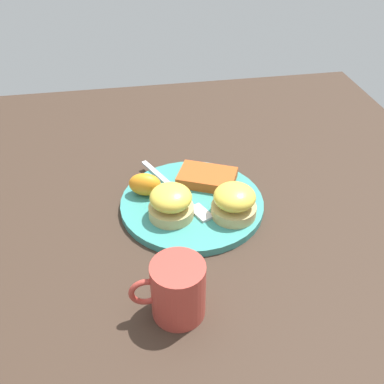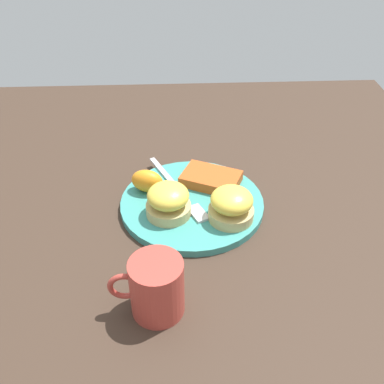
{
  "view_description": "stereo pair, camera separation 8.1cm",
  "coord_description": "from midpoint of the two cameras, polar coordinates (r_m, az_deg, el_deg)",
  "views": [
    {
      "loc": [
        0.11,
        0.63,
        0.52
      ],
      "look_at": [
        0.0,
        0.0,
        0.03
      ],
      "focal_mm": 42.0,
      "sensor_mm": 36.0,
      "label": 1
    },
    {
      "loc": [
        0.03,
        0.64,
        0.52
      ],
      "look_at": [
        0.0,
        0.0,
        0.03
      ],
      "focal_mm": 42.0,
      "sensor_mm": 36.0,
      "label": 2
    }
  ],
  "objects": [
    {
      "name": "ground_plane",
      "position": [
        0.83,
        -2.79,
        -1.98
      ],
      "size": [
        1.1,
        1.1,
        0.0
      ],
      "primitive_type": "plane",
      "color": "#38281E"
    },
    {
      "name": "plate",
      "position": [
        0.82,
        -2.8,
        -1.6
      ],
      "size": [
        0.26,
        0.26,
        0.01
      ],
      "primitive_type": "cylinder",
      "color": "teal",
      "rests_on": "ground_plane"
    },
    {
      "name": "sandwich_benedict_left",
      "position": [
        0.77,
        -5.69,
        -1.46
      ],
      "size": [
        0.08,
        0.08,
        0.06
      ],
      "color": "tan",
      "rests_on": "plate"
    },
    {
      "name": "sandwich_benedict_right",
      "position": [
        0.77,
        2.41,
        -1.37
      ],
      "size": [
        0.08,
        0.08,
        0.06
      ],
      "color": "tan",
      "rests_on": "plate"
    },
    {
      "name": "hashbrown_patty",
      "position": [
        0.86,
        -0.75,
        1.77
      ],
      "size": [
        0.13,
        0.11,
        0.02
      ],
      "primitive_type": "cube",
      "rotation": [
        0.0,
        0.0,
        -0.43
      ],
      "color": "#B14D1D",
      "rests_on": "plate"
    },
    {
      "name": "orange_wedge",
      "position": [
        0.83,
        -8.76,
        0.85
      ],
      "size": [
        0.07,
        0.05,
        0.04
      ],
      "primitive_type": "ellipsoid",
      "rotation": [
        0.0,
        0.0,
        5.99
      ],
      "color": "orange",
      "rests_on": "plate"
    },
    {
      "name": "fork",
      "position": [
        0.84,
        -4.56,
        -0.16
      ],
      "size": [
        0.11,
        0.21,
        0.0
      ],
      "color": "silver",
      "rests_on": "plate"
    },
    {
      "name": "cup",
      "position": [
        0.63,
        -5.66,
        -12.44
      ],
      "size": [
        0.11,
        0.08,
        0.09
      ],
      "color": "#B23D33",
      "rests_on": "ground_plane"
    }
  ]
}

